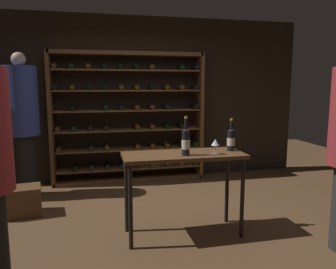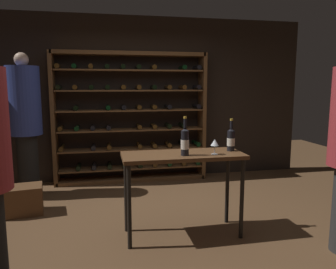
{
  "view_description": "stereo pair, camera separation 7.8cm",
  "coord_description": "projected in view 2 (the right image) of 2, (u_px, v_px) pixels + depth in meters",
  "views": [
    {
      "loc": [
        -0.72,
        -3.46,
        1.61
      ],
      "look_at": [
        0.09,
        0.14,
        1.05
      ],
      "focal_mm": 35.04,
      "sensor_mm": 36.0,
      "label": 1
    },
    {
      "loc": [
        -0.65,
        -3.47,
        1.61
      ],
      "look_at": [
        0.09,
        0.14,
        1.05
      ],
      "focal_mm": 35.04,
      "sensor_mm": 36.0,
      "label": 2
    }
  ],
  "objects": [
    {
      "name": "back_wall",
      "position": [
        139.0,
        99.0,
        5.63
      ],
      "size": [
        5.84,
        0.1,
        2.75
      ],
      "primitive_type": "cube",
      "color": "black",
      "rests_on": "ground"
    },
    {
      "name": "wine_bottle_red_label",
      "position": [
        231.0,
        139.0,
        3.56
      ],
      "size": [
        0.09,
        0.09,
        0.35
      ],
      "color": "black",
      "rests_on": "tasting_table"
    },
    {
      "name": "wine_bottle_green_slim",
      "position": [
        185.0,
        142.0,
        3.33
      ],
      "size": [
        0.08,
        0.08,
        0.4
      ],
      "color": "black",
      "rests_on": "tasting_table"
    },
    {
      "name": "wine_crate",
      "position": [
        22.0,
        200.0,
        4.11
      ],
      "size": [
        0.53,
        0.41,
        0.36
      ],
      "primitive_type": "cube",
      "rotation": [
        0.0,
        0.0,
        0.15
      ],
      "color": "brown",
      "rests_on": "ground"
    },
    {
      "name": "tasting_table",
      "position": [
        183.0,
        164.0,
        3.46
      ],
      "size": [
        1.28,
        0.51,
        0.9
      ],
      "color": "brown",
      "rests_on": "ground"
    },
    {
      "name": "wine_glass_stemmed_right",
      "position": [
        215.0,
        143.0,
        3.37
      ],
      "size": [
        0.09,
        0.09,
        0.16
      ],
      "color": "silver",
      "rests_on": "tasting_table"
    },
    {
      "name": "person_bystander_dark_jacket",
      "position": [
        25.0,
        118.0,
        4.7
      ],
      "size": [
        0.46,
        0.46,
        2.06
      ],
      "rotation": [
        0.0,
        0.0,
        -0.06
      ],
      "color": "black",
      "rests_on": "ground"
    },
    {
      "name": "wine_rack",
      "position": [
        132.0,
        118.0,
        5.44
      ],
      "size": [
        2.51,
        0.32,
        2.14
      ],
      "color": "brown",
      "rests_on": "ground"
    },
    {
      "name": "ground_plane",
      "position": [
        163.0,
        228.0,
        3.73
      ],
      "size": [
        10.35,
        10.35,
        0.0
      ],
      "primitive_type": "plane",
      "color": "brown"
    }
  ]
}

